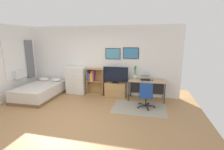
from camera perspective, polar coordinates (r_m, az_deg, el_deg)
ground_plane at (r=4.77m, az=-12.64°, el=-15.11°), size 7.20×7.20×0.00m
wall_back_with_posters at (r=6.55m, az=-3.88°, el=5.08°), size 6.12×0.09×2.70m
area_rug at (r=5.47m, az=9.48°, el=-11.20°), size 1.70×1.20×0.01m
bed at (r=6.86m, az=-23.81°, el=-5.13°), size 1.32×1.97×0.60m
dresser at (r=6.80m, az=-12.41°, el=-1.82°), size 0.77×0.46×1.10m
bookshelf at (r=6.57m, az=-6.33°, el=-1.56°), size 0.68×0.30×1.05m
tv_stand at (r=6.37m, az=1.25°, el=-5.08°), size 0.79×0.41×0.54m
television at (r=6.20m, az=1.23°, el=0.02°), size 0.95×0.16×0.62m
desk at (r=6.12m, az=12.12°, el=-2.77°), size 1.29×0.63×0.74m
office_chair at (r=5.31m, az=11.83°, el=-6.79°), size 0.56×0.58×0.86m
laptop at (r=6.06m, az=11.61°, el=-1.03°), size 0.40×0.42×0.16m
computer_mouse at (r=5.95m, az=13.95°, el=-1.84°), size 0.06×0.10×0.03m
bamboo_vase at (r=6.20m, az=8.03°, el=1.07°), size 0.10×0.10×0.48m
wine_glass at (r=5.94m, az=8.41°, el=-0.47°), size 0.07×0.07×0.18m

